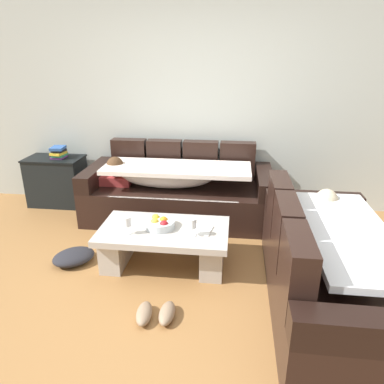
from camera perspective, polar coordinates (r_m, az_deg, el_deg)
name	(u,v)px	position (r m, az deg, el deg)	size (l,w,h in m)	color
ground_plane	(172,300)	(3.11, -3.16, -16.66)	(14.00, 14.00, 0.00)	olive
back_wall	(200,101)	(4.63, 1.24, 14.16)	(9.00, 0.10, 2.70)	#B6BEB7
couch_along_wall	(176,192)	(4.39, -2.53, 0.07)	(2.21, 0.92, 0.88)	black
couch_near_window	(329,268)	(3.08, 20.79, -11.09)	(0.92, 1.97, 0.88)	black
coffee_table	(164,242)	(3.46, -4.40, -7.83)	(1.20, 0.68, 0.38)	#B6B0A6
fruit_bowl	(160,223)	(3.39, -5.10, -4.94)	(0.28, 0.28, 0.10)	silver
wine_glass_near_left	(127,222)	(3.29, -10.15, -4.69)	(0.07, 0.07, 0.17)	silver
wine_glass_near_right	(193,224)	(3.20, 0.09, -5.08)	(0.07, 0.07, 0.17)	silver
open_magazine	(196,229)	(3.35, 0.65, -5.92)	(0.28, 0.21, 0.01)	white
side_cabinet	(57,181)	(5.12, -20.53, 1.64)	(0.72, 0.44, 0.64)	black
book_stack_on_cabinet	(59,152)	(4.98, -20.29, 5.90)	(0.18, 0.23, 0.14)	#72337F
pair_of_shoes	(155,313)	(2.93, -5.79, -18.51)	(0.30, 0.30, 0.09)	#8C7259
crumpled_garment	(74,257)	(3.74, -18.16, -9.68)	(0.40, 0.32, 0.12)	#232328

